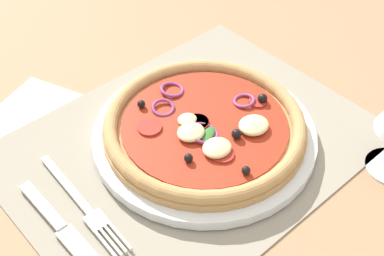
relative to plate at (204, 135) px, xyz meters
The scene contains 7 objects.
ground_plane 3.21cm from the plate, 18.71° to the right, with size 190.00×140.00×2.40cm, color #9E7A56.
placemat 2.43cm from the plate, 18.71° to the right, with size 45.76×35.11×0.40cm, color gray.
plate is the anchor object (origin of this frame).
pizza 1.77cm from the plate, 90.95° to the left, with size 26.15×26.15×2.60cm.
fork 17.95cm from the plate, ahead, with size 2.48×18.05×0.44cm.
knife 21.57cm from the plate, ahead, with size 2.06×20.01×0.62cm.
napkin 22.98cm from the plate, 49.42° to the right, with size 15.81×14.23×0.36cm, color white.
Camera 1 is at (31.31, 35.60, 48.88)cm, focal length 48.90 mm.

